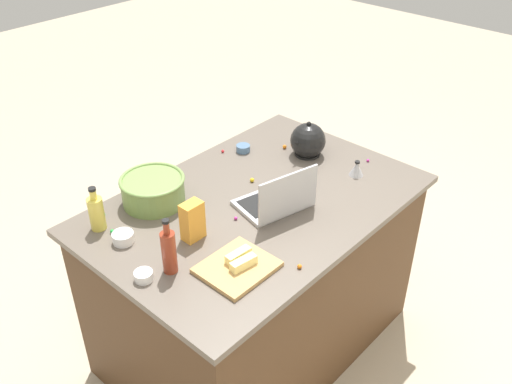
{
  "coord_description": "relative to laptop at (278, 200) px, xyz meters",
  "views": [
    {
      "loc": [
        1.55,
        1.41,
        2.34
      ],
      "look_at": [
        0.0,
        0.0,
        0.95
      ],
      "focal_mm": 39.64,
      "sensor_mm": 36.0,
      "label": 1
    }
  ],
  "objects": [
    {
      "name": "ground_plane",
      "position": [
        0.02,
        -0.11,
        -0.95
      ],
      "size": [
        12.0,
        12.0,
        0.0
      ],
      "primitive_type": "plane",
      "color": "#B7A88E"
    },
    {
      "name": "island_counter",
      "position": [
        0.02,
        -0.11,
        -0.5
      ],
      "size": [
        1.5,
        1.01,
        0.9
      ],
      "color": "#4C331E",
      "rests_on": "ground"
    },
    {
      "name": "laptop",
      "position": [
        0.0,
        0.0,
        0.0
      ],
      "size": [
        0.35,
        0.29,
        0.22
      ],
      "color": "#B7B7BC",
      "rests_on": "island_counter"
    },
    {
      "name": "mixing_bowl_large",
      "position": [
        0.33,
        -0.44,
        0.02
      ],
      "size": [
        0.29,
        0.29,
        0.13
      ],
      "color": "#72934C",
      "rests_on": "island_counter"
    },
    {
      "name": "bottle_oil",
      "position": [
        0.61,
        -0.46,
        0.03
      ],
      "size": [
        0.06,
        0.06,
        0.2
      ],
      "color": "#DBC64C",
      "rests_on": "island_counter"
    },
    {
      "name": "bottle_soy",
      "position": [
        0.59,
        -0.03,
        0.05
      ],
      "size": [
        0.06,
        0.06,
        0.24
      ],
      "color": "maroon",
      "rests_on": "island_counter"
    },
    {
      "name": "kettle",
      "position": [
        -0.47,
        -0.2,
        0.03
      ],
      "size": [
        0.21,
        0.18,
        0.2
      ],
      "color": "black",
      "rests_on": "island_counter"
    },
    {
      "name": "cutting_board",
      "position": [
        0.41,
        0.15,
        -0.04
      ],
      "size": [
        0.27,
        0.24,
        0.02
      ],
      "primitive_type": "cube",
      "color": "tan",
      "rests_on": "island_counter"
    },
    {
      "name": "butter_stick_left",
      "position": [
        0.38,
        0.12,
        -0.01
      ],
      "size": [
        0.11,
        0.04,
        0.04
      ],
      "primitive_type": "cube",
      "rotation": [
        0.0,
        0.0,
        -0.08
      ],
      "color": "#F4E58C",
      "rests_on": "cutting_board"
    },
    {
      "name": "butter_stick_right",
      "position": [
        0.4,
        0.17,
        -0.01
      ],
      "size": [
        0.11,
        0.05,
        0.04
      ],
      "primitive_type": "cube",
      "rotation": [
        0.0,
        0.0,
        -0.15
      ],
      "color": "#F4E58C",
      "rests_on": "cutting_board"
    },
    {
      "name": "ramekin_small",
      "position": [
        0.6,
        -0.31,
        -0.02
      ],
      "size": [
        0.09,
        0.09,
        0.04
      ],
      "primitive_type": "cylinder",
      "color": "white",
      "rests_on": "island_counter"
    },
    {
      "name": "ramekin_medium",
      "position": [
        -0.27,
        -0.47,
        -0.03
      ],
      "size": [
        0.07,
        0.07,
        0.04
      ],
      "primitive_type": "cylinder",
      "color": "slate",
      "rests_on": "island_counter"
    },
    {
      "name": "ramekin_wide",
      "position": [
        0.69,
        -0.07,
        -0.03
      ],
      "size": [
        0.07,
        0.07,
        0.04
      ],
      "primitive_type": "cylinder",
      "color": "white",
      "rests_on": "island_counter"
    },
    {
      "name": "kitchen_timer",
      "position": [
        -0.47,
        0.1,
        -0.01
      ],
      "size": [
        0.07,
        0.07,
        0.08
      ],
      "color": "#B2B2B7",
      "rests_on": "island_counter"
    },
    {
      "name": "candy_bag",
      "position": [
        0.39,
        -0.12,
        0.04
      ],
      "size": [
        0.09,
        0.06,
        0.17
      ],
      "primitive_type": "cube",
      "color": "gold",
      "rests_on": "island_counter"
    },
    {
      "name": "candy_0",
      "position": [
        0.55,
        -0.52,
        -0.04
      ],
      "size": [
        0.02,
        0.02,
        0.02
      ],
      "primitive_type": "sphere",
      "color": "green",
      "rests_on": "island_counter"
    },
    {
      "name": "candy_1",
      "position": [
        -0.44,
        -0.33,
        -0.04
      ],
      "size": [
        0.02,
        0.02,
        0.02
      ],
      "primitive_type": "sphere",
      "color": "orange",
      "rests_on": "island_counter"
    },
    {
      "name": "candy_2",
      "position": [
        0.18,
        -0.08,
        -0.04
      ],
      "size": [
        0.01,
        0.01,
        0.01
      ],
      "primitive_type": "sphere",
      "color": "#CC3399",
      "rests_on": "island_counter"
    },
    {
      "name": "candy_3",
      "position": [
        -0.62,
        0.07,
        -0.04
      ],
      "size": [
        0.01,
        0.01,
        0.01
      ],
      "primitive_type": "sphere",
      "color": "#CC3399",
      "rests_on": "island_counter"
    },
    {
      "name": "candy_4",
      "position": [
        0.6,
        -0.39,
        -0.04
      ],
      "size": [
        0.02,
        0.02,
        0.02
      ],
      "primitive_type": "sphere",
      "color": "green",
      "rests_on": "island_counter"
    },
    {
      "name": "candy_5",
      "position": [
        0.24,
        0.32,
        -0.04
      ],
      "size": [
        0.02,
        0.02,
        0.02
      ],
      "primitive_type": "sphere",
      "color": "orange",
      "rests_on": "island_counter"
    },
    {
      "name": "candy_6",
      "position": [
        -0.09,
        -0.23,
        -0.04
      ],
      "size": [
        0.02,
        0.02,
        0.02
      ],
      "primitive_type": "sphere",
      "color": "yellow",
      "rests_on": "island_counter"
    },
    {
      "name": "candy_7",
      "position": [
        -0.19,
        -0.54,
        -0.04
      ],
      "size": [
        0.02,
        0.02,
        0.02
      ],
      "primitive_type": "sphere",
      "color": "red",
      "rests_on": "island_counter"
    }
  ]
}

